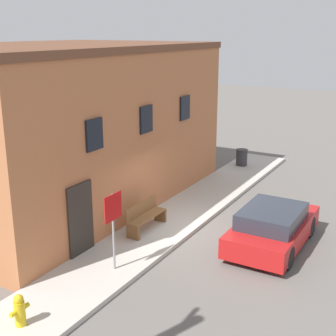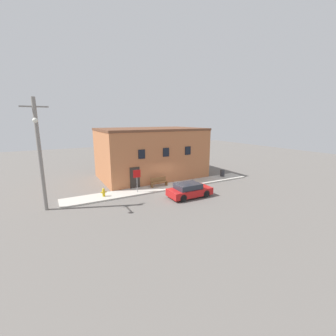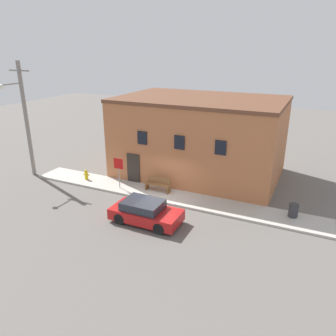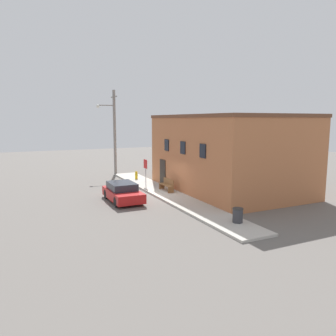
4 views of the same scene
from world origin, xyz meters
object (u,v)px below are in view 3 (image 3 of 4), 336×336
object	(u,v)px
stop_sign	(119,167)
fire_hydrant	(86,175)
trash_bin	(293,210)
parked_car	(145,212)
bench	(158,184)
utility_pole	(25,117)

from	to	relation	value
stop_sign	fire_hydrant	bearing A→B (deg)	174.50
trash_bin	parked_car	world-z (taller)	parked_car
fire_hydrant	stop_sign	xyz separation A→B (m)	(3.03, -0.29, 1.12)
stop_sign	trash_bin	world-z (taller)	stop_sign
fire_hydrant	trash_bin	bearing A→B (deg)	1.86
stop_sign	bench	distance (m)	2.87
trash_bin	utility_pole	world-z (taller)	utility_pole
stop_sign	utility_pole	xyz separation A→B (m)	(-7.53, -0.40, 2.80)
trash_bin	utility_pole	distance (m)	19.05
stop_sign	bench	size ratio (longest dim) A/B	1.24
bench	parked_car	distance (m)	3.96
stop_sign	parked_car	world-z (taller)	stop_sign
fire_hydrant	parked_car	xyz separation A→B (m)	(6.74, -3.40, 0.11)
utility_pole	parked_car	bearing A→B (deg)	-13.54
fire_hydrant	utility_pole	size ratio (longest dim) A/B	0.09
fire_hydrant	utility_pole	distance (m)	6.01
utility_pole	trash_bin	bearing A→B (deg)	3.53
trash_bin	utility_pole	xyz separation A→B (m)	(-18.61, -1.15, 3.90)
trash_bin	parked_car	xyz separation A→B (m)	(-7.37, -3.86, 0.09)
fire_hydrant	trash_bin	distance (m)	14.12
fire_hydrant	bench	bearing A→B (deg)	4.05
bench	trash_bin	bearing A→B (deg)	0.40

